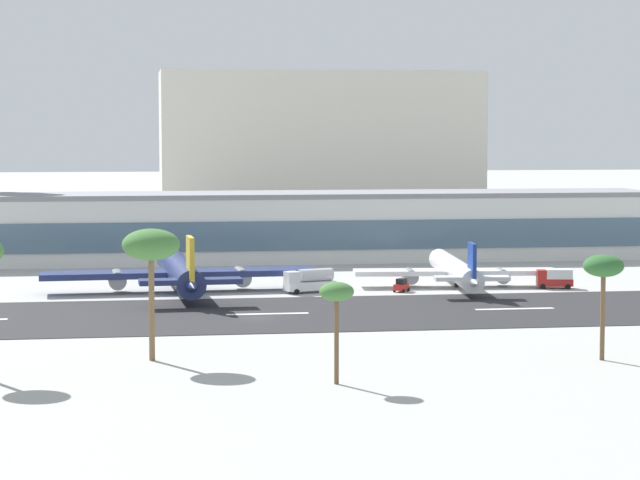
% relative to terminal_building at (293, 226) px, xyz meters
% --- Properties ---
extents(ground_plane, '(1400.00, 1400.00, 0.00)m').
position_rel_terminal_building_xyz_m(ground_plane, '(-15.67, -83.54, -7.00)').
color(ground_plane, '#A8A8A3').
extents(runway_strip, '(800.00, 36.98, 0.08)m').
position_rel_terminal_building_xyz_m(runway_strip, '(-15.67, -79.58, -6.96)').
color(runway_strip, '#262628').
rests_on(runway_strip, ground_plane).
extents(runway_centreline_dash_4, '(12.00, 1.20, 0.01)m').
position_rel_terminal_building_xyz_m(runway_centreline_dash_4, '(-13.83, -79.58, -6.92)').
color(runway_centreline_dash_4, white).
rests_on(runway_centreline_dash_4, runway_strip).
extents(runway_centreline_dash_5, '(12.00, 1.20, 0.01)m').
position_rel_terminal_building_xyz_m(runway_centreline_dash_5, '(23.18, -79.58, -6.92)').
color(runway_centreline_dash_5, white).
rests_on(runway_centreline_dash_5, runway_strip).
extents(terminal_building, '(149.62, 20.91, 14.00)m').
position_rel_terminal_building_xyz_m(terminal_building, '(0.00, 0.00, 0.00)').
color(terminal_building, silver).
rests_on(terminal_building, ground_plane).
extents(distant_hotel_block, '(100.97, 30.83, 45.43)m').
position_rel_terminal_building_xyz_m(distant_hotel_block, '(27.18, 145.40, 15.72)').
color(distant_hotel_block, beige).
rests_on(distant_hotel_block, ground_plane).
extents(airliner_gold_tail_gate_0, '(45.61, 51.29, 10.70)m').
position_rel_terminal_building_xyz_m(airliner_gold_tail_gate_0, '(-25.33, -51.54, -3.59)').
color(airliner_gold_tail_gate_0, navy).
rests_on(airliner_gold_tail_gate_0, ground_plane).
extents(airliner_navy_tail_gate_1, '(35.14, 42.50, 8.88)m').
position_rel_terminal_building_xyz_m(airliner_navy_tail_gate_1, '(21.49, -51.18, -4.17)').
color(airliner_navy_tail_gate_1, white).
rests_on(airliner_navy_tail_gate_1, ground_plane).
extents(service_baggage_tug_0, '(3.15, 3.55, 2.20)m').
position_rel_terminal_building_xyz_m(service_baggage_tug_0, '(10.97, -55.93, -5.95)').
color(service_baggage_tug_0, '#B2231E').
rests_on(service_baggage_tug_0, ground_plane).
extents(service_box_truck_1, '(6.34, 3.59, 3.25)m').
position_rel_terminal_building_xyz_m(service_box_truck_1, '(37.49, -55.27, -5.21)').
color(service_box_truck_1, '#B2231E').
rests_on(service_box_truck_1, ground_plane).
extents(service_fuel_truck_2, '(8.89, 4.96, 3.95)m').
position_rel_terminal_building_xyz_m(service_fuel_truck_2, '(-4.24, -55.12, -4.97)').
color(service_fuel_truck_2, white).
rests_on(service_fuel_truck_2, ground_plane).
extents(palm_tree_0, '(3.65, 3.65, 10.76)m').
position_rel_terminal_building_xyz_m(palm_tree_0, '(-12.28, -132.94, 2.37)').
color(palm_tree_0, brown).
rests_on(palm_tree_0, ground_plane).
extents(palm_tree_1, '(6.65, 6.65, 15.29)m').
position_rel_terminal_building_xyz_m(palm_tree_1, '(-31.12, -115.86, 6.21)').
color(palm_tree_1, brown).
rests_on(palm_tree_1, ground_plane).
extents(palm_tree_2, '(4.69, 4.69, 12.26)m').
position_rel_terminal_building_xyz_m(palm_tree_2, '(20.42, -123.17, 3.67)').
color(palm_tree_2, brown).
rests_on(palm_tree_2, ground_plane).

